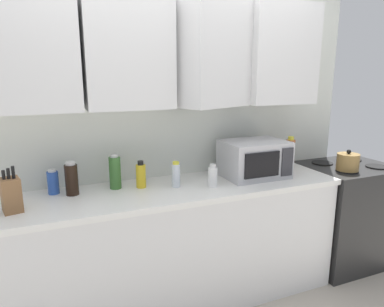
{
  "coord_description": "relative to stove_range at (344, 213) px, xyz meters",
  "views": [
    {
      "loc": [
        -0.81,
        -2.5,
        1.68
      ],
      "look_at": [
        0.13,
        -0.25,
        1.12
      ],
      "focal_mm": 32.38,
      "sensor_mm": 36.0,
      "label": 1
    }
  ],
  "objects": [
    {
      "name": "wall_back_with_cabinets",
      "position": [
        -1.58,
        0.25,
        1.12
      ],
      "size": [
        3.27,
        0.53,
        2.6
      ],
      "color": "silver",
      "rests_on": "ground_plane"
    },
    {
      "name": "counter_run",
      "position": [
        -1.58,
        0.02,
        -0.0
      ],
      "size": [
        2.4,
        0.63,
        0.9
      ],
      "color": "silver",
      "rests_on": "ground_plane"
    },
    {
      "name": "stove_range",
      "position": [
        0.0,
        0.0,
        0.0
      ],
      "size": [
        0.76,
        0.64,
        0.91
      ],
      "color": "black",
      "rests_on": "ground_plane"
    },
    {
      "name": "kettle",
      "position": [
        -0.17,
        -0.14,
        0.53
      ],
      "size": [
        0.18,
        0.18,
        0.17
      ],
      "color": "olive",
      "rests_on": "stove_range"
    },
    {
      "name": "microwave",
      "position": [
        -0.95,
        0.04,
        0.59
      ],
      "size": [
        0.48,
        0.37,
        0.28
      ],
      "color": "#B7B7BC",
      "rests_on": "counter_run"
    },
    {
      "name": "knife_block",
      "position": [
        -2.63,
        -0.04,
        0.55
      ],
      "size": [
        0.12,
        0.14,
        0.27
      ],
      "color": "brown",
      "rests_on": "counter_run"
    },
    {
      "name": "bottle_clear_tall",
      "position": [
        -1.6,
        0.02,
        0.54
      ],
      "size": [
        0.06,
        0.06,
        0.18
      ],
      "color": "silver",
      "rests_on": "counter_run"
    },
    {
      "name": "bottle_white_jar",
      "position": [
        -1.36,
        -0.07,
        0.52
      ],
      "size": [
        0.07,
        0.07,
        0.16
      ],
      "color": "white",
      "rests_on": "counter_run"
    },
    {
      "name": "bottle_soy_dark",
      "position": [
        -2.29,
        0.13,
        0.56
      ],
      "size": [
        0.08,
        0.08,
        0.22
      ],
      "color": "black",
      "rests_on": "counter_run"
    },
    {
      "name": "bottle_blue_cleaner",
      "position": [
        -2.4,
        0.2,
        0.53
      ],
      "size": [
        0.07,
        0.07,
        0.17
      ],
      "color": "#2D56B7",
      "rests_on": "counter_run"
    },
    {
      "name": "bottle_spice_jar",
      "position": [
        -0.54,
        0.12,
        0.58
      ],
      "size": [
        0.08,
        0.08,
        0.27
      ],
      "color": "#BC6638",
      "rests_on": "counter_run"
    },
    {
      "name": "bottle_green_oil",
      "position": [
        -2.0,
        0.16,
        0.56
      ],
      "size": [
        0.08,
        0.08,
        0.24
      ],
      "color": "#386B2D",
      "rests_on": "counter_run"
    },
    {
      "name": "bottle_yellow_mustard",
      "position": [
        -1.83,
        0.11,
        0.54
      ],
      "size": [
        0.07,
        0.07,
        0.19
      ],
      "color": "gold",
      "rests_on": "counter_run"
    }
  ]
}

